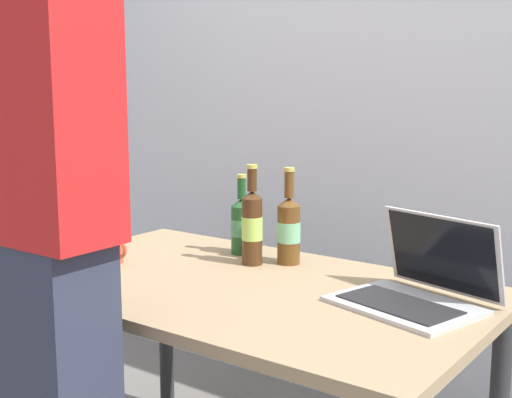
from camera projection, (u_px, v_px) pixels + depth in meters
name	position (u px, v px, depth m)	size (l,w,h in m)	color
desk	(242.00, 311.00, 2.00)	(1.40, 0.83, 0.72)	#9E8460
laptop	(418.00, 285.00, 1.79)	(0.42, 0.39, 0.23)	#B7BABC
beer_bottle_dark	(252.00, 225.00, 2.17)	(0.07, 0.07, 0.32)	#472B14
beer_bottle_amber	(242.00, 224.00, 2.31)	(0.07, 0.07, 0.27)	#1E5123
beer_bottle_brown	(289.00, 228.00, 2.18)	(0.07, 0.07, 0.31)	brown
person_figure	(35.00, 237.00, 1.56)	(0.42, 0.27, 1.83)	#2D3347
coffee_mug	(112.00, 249.00, 2.20)	(0.11, 0.08, 0.09)	#BF4C33
back_wall	(385.00, 79.00, 2.60)	(6.00, 0.10, 2.60)	silver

